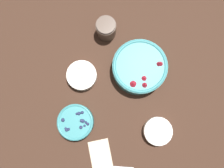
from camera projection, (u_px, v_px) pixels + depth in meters
ground_plane at (122, 96)px, 0.99m from camera, size 4.00×4.00×0.00m
bowl_strawberries at (139, 67)px, 0.96m from camera, size 0.24×0.24×0.09m
bowl_blueberries at (76, 122)px, 0.94m from camera, size 0.15×0.15×0.06m
bowl_bananas at (82, 75)px, 0.98m from camera, size 0.13×0.13×0.04m
bowl_cream at (158, 131)px, 0.94m from camera, size 0.12×0.12×0.05m
jar_chocolate at (106, 29)px, 0.99m from camera, size 0.09×0.09×0.09m
napkin at (101, 155)px, 0.95m from camera, size 0.16×0.14×0.01m
spoon at (112, 167)px, 0.94m from camera, size 0.04×0.14×0.01m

